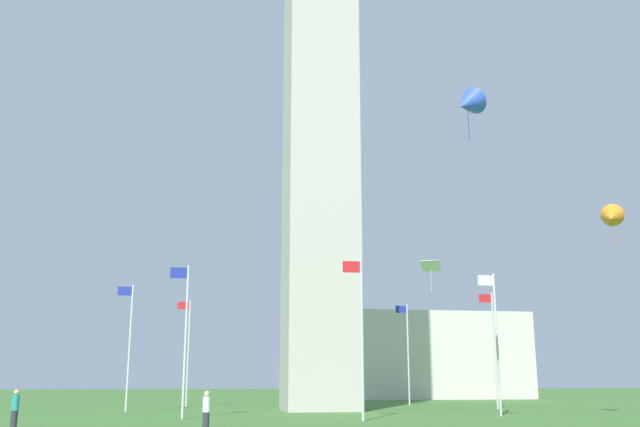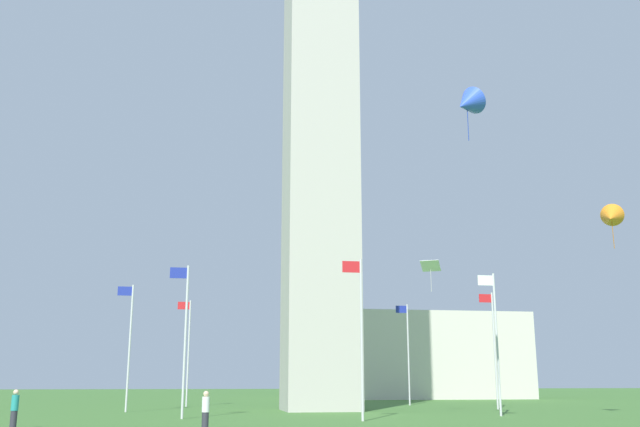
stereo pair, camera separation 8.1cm
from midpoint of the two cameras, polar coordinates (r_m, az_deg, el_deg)
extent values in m
plane|color=#3D6B2D|center=(52.54, -0.05, -15.58)|extent=(260.00, 260.00, 0.00)
cube|color=#B7B2A8|center=(55.83, -0.04, 6.63)|extent=(5.28, 5.28, 42.23)
cylinder|color=silver|center=(51.99, -15.12, -10.34)|extent=(0.14, 0.14, 8.74)
cube|color=#1E2D99|center=(52.36, -15.46, -6.03)|extent=(1.00, 0.03, 0.64)
cylinder|color=silver|center=(42.26, -10.83, -9.99)|extent=(0.14, 0.14, 8.74)
cube|color=#1E2D99|center=(42.66, -11.34, -4.70)|extent=(1.00, 0.03, 0.64)
cylinder|color=silver|center=(39.33, 3.35, -9.98)|extent=(0.14, 0.14, 8.74)
cube|color=red|center=(39.63, 2.49, -4.31)|extent=(1.00, 0.03, 0.64)
cylinder|color=silver|center=(46.11, 14.01, -10.09)|extent=(0.14, 0.14, 8.74)
cube|color=white|center=(46.25, 13.11, -5.27)|extent=(1.00, 0.03, 0.64)
cylinder|color=silver|center=(56.43, 13.83, -10.61)|extent=(0.14, 0.14, 8.74)
cube|color=red|center=(56.50, 13.10, -6.66)|extent=(1.00, 0.03, 0.64)
cylinder|color=silver|center=(64.04, 7.07, -11.16)|extent=(0.14, 0.14, 8.74)
cube|color=#1E2D99|center=(64.14, 6.50, -7.67)|extent=(1.00, 0.03, 0.64)
cylinder|color=silver|center=(65.88, -2.08, -11.30)|extent=(0.14, 0.14, 8.74)
cube|color=red|center=(66.06, -2.53, -7.90)|extent=(1.00, 0.03, 0.64)
cylinder|color=silver|center=(61.33, -10.60, -10.95)|extent=(0.14, 0.14, 8.74)
cube|color=red|center=(61.60, -10.96, -7.28)|extent=(1.00, 0.03, 0.64)
cylinder|color=#2D2D38|center=(35.58, -23.47, -15.00)|extent=(0.29, 0.29, 0.80)
cylinder|color=teal|center=(35.55, -23.35, -13.81)|extent=(0.32, 0.32, 0.68)
sphere|color=beige|center=(35.54, -23.28, -13.07)|extent=(0.24, 0.24, 0.24)
cylinder|color=#2D2D38|center=(31.67, -9.24, -16.23)|extent=(0.29, 0.29, 0.80)
cylinder|color=white|center=(31.64, -9.19, -14.92)|extent=(0.32, 0.32, 0.64)
sphere|color=beige|center=(31.63, -9.16, -14.13)|extent=(0.24, 0.24, 0.24)
cube|color=white|center=(47.05, 8.84, -4.18)|extent=(1.57, 1.52, 0.58)
cylinder|color=#A7A7A7|center=(46.91, 8.88, -5.35)|extent=(0.04, 0.04, 1.45)
cone|color=blue|center=(35.70, 11.72, 8.65)|extent=(2.17, 2.01, 1.79)
cylinder|color=#233C9D|center=(35.32, 11.80, 7.01)|extent=(0.04, 0.04, 1.64)
cone|color=orange|center=(45.93, 22.35, -0.26)|extent=(2.12, 2.16, 1.74)
cylinder|color=#A75C15|center=(45.72, 22.47, -1.61)|extent=(0.04, 0.04, 1.65)
cube|color=beige|center=(89.99, 7.85, -11.33)|extent=(23.37, 15.75, 9.93)
camera|label=1|loc=(0.04, -90.04, 0.01)|focal=39.78mm
camera|label=2|loc=(0.04, 89.96, -0.01)|focal=39.78mm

